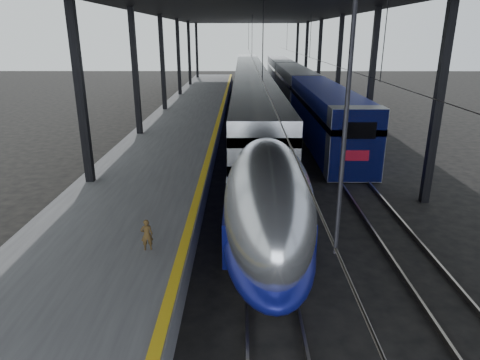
{
  "coord_description": "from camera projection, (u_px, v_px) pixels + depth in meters",
  "views": [
    {
      "loc": [
        1.14,
        -13.52,
        7.36
      ],
      "look_at": [
        1.07,
        2.2,
        2.0
      ],
      "focal_mm": 32.0,
      "sensor_mm": 36.0,
      "label": 1
    }
  ],
  "objects": [
    {
      "name": "canopy",
      "position": [
        252.0,
        9.0,
        31.16
      ],
      "size": [
        18.0,
        75.0,
        9.47
      ],
      "color": "black",
      "rests_on": "ground"
    },
    {
      "name": "second_train",
      "position": [
        295.0,
        86.0,
        47.41
      ],
      "size": [
        2.83,
        56.05,
        3.9
      ],
      "color": "navy",
      "rests_on": "ground"
    },
    {
      "name": "platform",
      "position": [
        184.0,
        126.0,
        33.96
      ],
      "size": [
        6.0,
        80.0,
        1.0
      ],
      "primitive_type": "cube",
      "color": "#4C4C4F",
      "rests_on": "ground"
    },
    {
      "name": "tgv_train",
      "position": [
        251.0,
        95.0,
        39.97
      ],
      "size": [
        2.97,
        65.2,
        4.26
      ],
      "color": "#B3B6BB",
      "rests_on": "ground"
    },
    {
      "name": "yellow_strip",
      "position": [
        219.0,
        119.0,
        33.78
      ],
      "size": [
        0.3,
        80.0,
        0.01
      ],
      "primitive_type": "cube",
      "color": "gold",
      "rests_on": "platform"
    },
    {
      "name": "rails",
      "position": [
        284.0,
        131.0,
        34.06
      ],
      "size": [
        6.52,
        80.0,
        0.16
      ],
      "color": "slate",
      "rests_on": "ground"
    },
    {
      "name": "child",
      "position": [
        147.0,
        235.0,
        13.18
      ],
      "size": [
        0.41,
        0.31,
        1.02
      ],
      "primitive_type": "imported",
      "rotation": [
        0.0,
        0.0,
        3.33
      ],
      "color": "#513A1B",
      "rests_on": "platform"
    },
    {
      "name": "ground",
      "position": [
        210.0,
        253.0,
        15.18
      ],
      "size": [
        160.0,
        160.0,
        0.0
      ],
      "primitive_type": "plane",
      "color": "black",
      "rests_on": "ground"
    }
  ]
}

